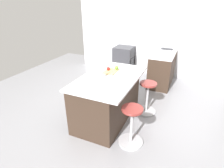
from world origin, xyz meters
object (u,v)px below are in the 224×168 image
(oven_range, at_px, (124,60))
(cutting_board, at_px, (111,71))
(kitchen_island, at_px, (108,98))
(apple_green, at_px, (117,68))
(stool_by_window, at_px, (147,99))
(apple_red, at_px, (108,69))
(stool_middle, at_px, (131,127))
(water_bottle, at_px, (100,73))

(oven_range, height_order, cutting_board, cutting_board)
(kitchen_island, distance_m, apple_green, 0.66)
(oven_range, distance_m, cutting_board, 2.45)
(stool_by_window, bearing_deg, apple_red, -71.84)
(stool_middle, xyz_separation_m, water_bottle, (-0.36, -0.78, 0.73))
(oven_range, distance_m, water_bottle, 2.88)
(cutting_board, xyz_separation_m, water_bottle, (0.43, -0.03, 0.11))
(oven_range, xyz_separation_m, apple_green, (2.19, 0.65, 0.56))
(apple_red, bearing_deg, cutting_board, 72.90)
(kitchen_island, relative_size, stool_middle, 2.38)
(kitchen_island, bearing_deg, cutting_board, -169.86)
(apple_green, height_order, apple_red, apple_green)
(kitchen_island, relative_size, apple_green, 21.28)
(cutting_board, bearing_deg, oven_range, -166.18)
(stool_by_window, distance_m, apple_green, 0.96)
(kitchen_island, distance_m, stool_by_window, 0.89)
(cutting_board, height_order, water_bottle, water_bottle)
(water_bottle, bearing_deg, apple_red, -175.73)
(oven_range, distance_m, kitchen_island, 2.65)
(cutting_board, distance_m, water_bottle, 0.44)
(water_bottle, bearing_deg, stool_by_window, 132.51)
(oven_range, relative_size, kitchen_island, 0.52)
(stool_middle, bearing_deg, apple_green, -144.10)
(stool_by_window, xyz_separation_m, water_bottle, (0.71, -0.78, 0.73))
(stool_middle, relative_size, apple_red, 9.96)
(apple_green, relative_size, water_bottle, 0.26)
(oven_range, height_order, stool_by_window, oven_range)
(kitchen_island, xyz_separation_m, stool_by_window, (-0.54, 0.70, -0.14))
(stool_by_window, xyz_separation_m, apple_green, (0.15, -0.67, 0.67))
(kitchen_island, height_order, cutting_board, cutting_board)
(stool_middle, distance_m, apple_red, 1.32)
(water_bottle, bearing_deg, stool_middle, 64.88)
(stool_middle, xyz_separation_m, cutting_board, (-0.79, -0.75, 0.62))
(stool_by_window, relative_size, apple_red, 9.96)
(cutting_board, relative_size, apple_red, 4.99)
(cutting_board, bearing_deg, apple_green, 149.92)
(kitchen_island, xyz_separation_m, stool_middle, (0.54, 0.70, -0.14))
(apple_red, height_order, water_bottle, water_bottle)
(stool_middle, xyz_separation_m, apple_red, (-0.81, -0.81, 0.67))
(apple_green, bearing_deg, water_bottle, -10.89)
(apple_red, xyz_separation_m, water_bottle, (0.45, 0.03, 0.07))
(stool_by_window, relative_size, stool_middle, 1.00)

